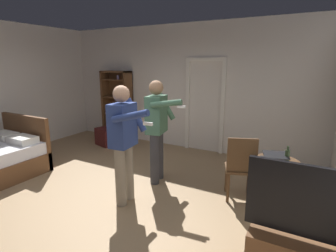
% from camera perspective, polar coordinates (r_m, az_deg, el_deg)
% --- Properties ---
extents(ground_plane, '(6.99, 6.99, 0.00)m').
position_cam_1_polar(ground_plane, '(4.31, -15.88, -14.93)').
color(ground_plane, '#997A56').
extents(wall_back, '(6.60, 0.12, 2.89)m').
position_cam_1_polar(wall_back, '(6.35, 3.11, 8.31)').
color(wall_back, silver).
rests_on(wall_back, ground_plane).
extents(doorway_frame, '(0.93, 0.08, 2.13)m').
position_cam_1_polar(doorway_frame, '(6.06, 7.97, 5.83)').
color(doorway_frame, white).
rests_on(doorway_frame, ground_plane).
extents(bookshelf, '(0.83, 0.32, 1.81)m').
position_cam_1_polar(bookshelf, '(7.19, -10.78, 4.91)').
color(bookshelf, brown).
rests_on(bookshelf, ground_plane).
extents(side_table, '(0.65, 0.65, 0.70)m').
position_cam_1_polar(side_table, '(4.04, 21.92, -10.00)').
color(side_table, '#4C331E').
rests_on(side_table, ground_plane).
extents(laptop, '(0.41, 0.41, 0.15)m').
position_cam_1_polar(laptop, '(3.90, 21.96, -6.42)').
color(laptop, black).
rests_on(laptop, side_table).
extents(bottle_on_table, '(0.06, 0.06, 0.26)m').
position_cam_1_polar(bottle_on_table, '(3.84, 24.28, -6.10)').
color(bottle_on_table, '#202E1B').
rests_on(bottle_on_table, side_table).
extents(wooden_chair, '(0.54, 0.54, 0.99)m').
position_cam_1_polar(wooden_chair, '(4.06, 15.36, -8.27)').
color(wooden_chair, '#4C331E').
rests_on(wooden_chair, ground_plane).
extents(person_blue_shirt, '(0.76, 0.54, 1.72)m').
position_cam_1_polar(person_blue_shirt, '(3.77, -9.51, -2.50)').
color(person_blue_shirt, gray).
rests_on(person_blue_shirt, ground_plane).
extents(person_striped_shirt, '(0.76, 0.59, 1.74)m').
position_cam_1_polar(person_striped_shirt, '(4.41, -2.35, 0.29)').
color(person_striped_shirt, '#333338').
rests_on(person_striped_shirt, ground_plane).
extents(suitcase_dark, '(0.58, 0.50, 0.43)m').
position_cam_1_polar(suitcase_dark, '(6.81, -13.12, -2.21)').
color(suitcase_dark, '#4C1919').
rests_on(suitcase_dark, ground_plane).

